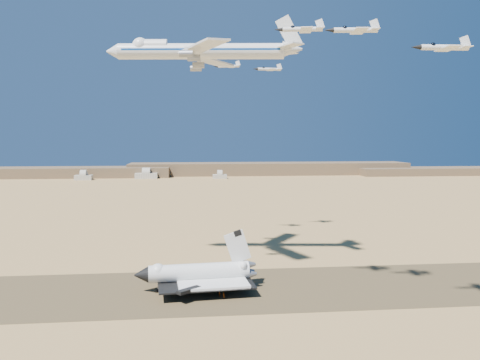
{
  "coord_description": "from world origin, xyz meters",
  "views": [
    {
      "loc": [
        1.62,
        -162.13,
        53.35
      ],
      "look_at": [
        19.32,
        8.0,
        38.49
      ],
      "focal_mm": 35.0,
      "sensor_mm": 36.0,
      "label": 1
    }
  ],
  "objects": [
    {
      "name": "chase_jet_a",
      "position": [
        35.49,
        -18.49,
        87.02
      ],
      "size": [
        15.27,
        8.55,
        3.83
      ],
      "rotation": [
        0.0,
        0.0,
        -0.17
      ],
      "color": "white"
    },
    {
      "name": "shuttle",
      "position": [
        3.61,
        0.69,
        5.72
      ],
      "size": [
        43.32,
        28.81,
        21.29
      ],
      "rotation": [
        0.0,
        0.0,
        0.09
      ],
      "color": "white",
      "rests_on": "runway"
    },
    {
      "name": "carrier_747",
      "position": [
        3.52,
        27.64,
        88.24
      ],
      "size": [
        78.25,
        60.13,
        19.44
      ],
      "rotation": [
        0.0,
        0.0,
        -0.11
      ],
      "color": "white"
    },
    {
      "name": "ground",
      "position": [
        0.0,
        0.0,
        0.0
      ],
      "size": [
        1200.0,
        1200.0,
        0.0
      ],
      "primitive_type": "plane",
      "color": "#A67F49",
      "rests_on": "ground"
    },
    {
      "name": "ridgeline",
      "position": [
        65.32,
        527.31,
        7.63
      ],
      "size": [
        960.0,
        90.0,
        18.0
      ],
      "color": "brown",
      "rests_on": "ground"
    },
    {
      "name": "chase_jet_c",
      "position": [
        67.79,
        -42.95,
        77.54
      ],
      "size": [
        16.14,
        8.66,
        4.02
      ],
      "rotation": [
        0.0,
        0.0,
        -0.05
      ],
      "color": "white"
    },
    {
      "name": "chase_jet_d",
      "position": [
        20.68,
        79.52,
        90.63
      ],
      "size": [
        13.65,
        7.83,
        3.46
      ],
      "rotation": [
        0.0,
        0.0,
        -0.24
      ],
      "color": "white"
    },
    {
      "name": "hangars",
      "position": [
        -64.0,
        478.43,
        4.83
      ],
      "size": [
        200.5,
        29.5,
        30.0
      ],
      "color": "beige",
      "rests_on": "ground"
    },
    {
      "name": "runway",
      "position": [
        0.0,
        0.0,
        0.03
      ],
      "size": [
        600.0,
        50.0,
        0.06
      ],
      "primitive_type": "cube",
      "color": "brown",
      "rests_on": "ground"
    },
    {
      "name": "crew_c",
      "position": [
        10.72,
        -7.39,
        0.95
      ],
      "size": [
        1.16,
        1.06,
        1.79
      ],
      "primitive_type": "imported",
      "rotation": [
        0.0,
        0.0,
        2.5
      ],
      "color": "#BD4C0B",
      "rests_on": "runway"
    },
    {
      "name": "chase_jet_b",
      "position": [
        49.56,
        -26.02,
        85.4
      ],
      "size": [
        16.21,
        8.91,
        4.04
      ],
      "rotation": [
        0.0,
        0.0,
        -0.12
      ],
      "color": "white"
    },
    {
      "name": "crew_b",
      "position": [
        12.08,
        -7.89,
        0.9
      ],
      "size": [
        0.9,
        0.92,
        1.67
      ],
      "primitive_type": "imported",
      "rotation": [
        0.0,
        0.0,
        2.31
      ],
      "color": "#BD4C0B",
      "rests_on": "runway"
    },
    {
      "name": "chase_jet_e",
      "position": [
        43.39,
        90.17,
        91.07
      ],
      "size": [
        16.02,
        8.55,
        3.99
      ],
      "rotation": [
        0.0,
        0.0,
        0.04
      ],
      "color": "white"
    },
    {
      "name": "crew_a",
      "position": [
        12.12,
        -9.63,
        0.95
      ],
      "size": [
        0.49,
        0.69,
        1.77
      ],
      "primitive_type": "imported",
      "rotation": [
        0.0,
        0.0,
        1.68
      ],
      "color": "#BD4C0B",
      "rests_on": "runway"
    }
  ]
}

